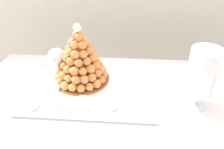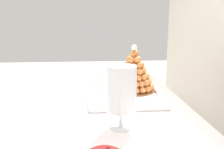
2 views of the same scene
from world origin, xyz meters
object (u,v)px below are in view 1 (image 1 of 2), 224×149
(croquembouche, at_px, (80,60))
(wine_glass, at_px, (57,57))
(dessert_cup_mid_left, at_px, (57,101))
(serving_tray, at_px, (90,89))
(creme_brulee_ramekin, at_px, (55,83))
(dessert_cup_mid_right, at_px, (111,103))
(dessert_cup_right, at_px, (138,106))
(dessert_cup_centre, at_px, (83,105))
(macaron_goblet, at_px, (203,73))
(dessert_cup_left, at_px, (31,102))

(croquembouche, bearing_deg, wine_glass, 176.16)
(croquembouche, bearing_deg, dessert_cup_mid_left, -107.81)
(serving_tray, bearing_deg, creme_brulee_ramekin, 176.86)
(croquembouche, relative_size, creme_brulee_ramekin, 2.96)
(dessert_cup_mid_right, distance_m, wine_glass, 0.36)
(serving_tray, height_order, creme_brulee_ramekin, creme_brulee_ramekin)
(dessert_cup_mid_left, bearing_deg, dessert_cup_right, -1.76)
(dessert_cup_centre, distance_m, macaron_goblet, 0.49)
(serving_tray, height_order, dessert_cup_right, dessert_cup_right)
(dessert_cup_left, height_order, dessert_cup_right, dessert_cup_left)
(dessert_cup_mid_left, height_order, macaron_goblet, macaron_goblet)
(dessert_cup_mid_right, bearing_deg, croquembouche, 128.86)
(dessert_cup_centre, height_order, creme_brulee_ramekin, dessert_cup_centre)
(dessert_cup_left, relative_size, dessert_cup_centre, 1.04)
(dessert_cup_centre, distance_m, wine_glass, 0.29)
(dessert_cup_left, relative_size, dessert_cup_mid_right, 0.97)
(dessert_cup_mid_right, bearing_deg, macaron_goblet, 9.45)
(dessert_cup_mid_left, distance_m, macaron_goblet, 0.60)
(serving_tray, distance_m, croquembouche, 0.14)
(croquembouche, relative_size, dessert_cup_centre, 5.23)
(serving_tray, distance_m, dessert_cup_left, 0.27)
(creme_brulee_ramekin, bearing_deg, dessert_cup_right, -20.73)
(dessert_cup_mid_right, height_order, wine_glass, wine_glass)
(dessert_cup_right, bearing_deg, serving_tray, 148.10)
(dessert_cup_mid_right, xyz_separation_m, wine_glass, (-0.28, 0.21, 0.09))
(croquembouche, bearing_deg, macaron_goblet, -15.08)
(dessert_cup_left, xyz_separation_m, dessert_cup_mid_left, (0.11, 0.02, -0.01))
(dessert_cup_left, height_order, creme_brulee_ramekin, dessert_cup_left)
(dessert_cup_mid_right, bearing_deg, wine_glass, 142.97)
(wine_glass, bearing_deg, croquembouche, -3.84)
(dessert_cup_mid_left, bearing_deg, macaron_goblet, 5.90)
(dessert_cup_mid_left, bearing_deg, dessert_cup_left, -170.36)
(serving_tray, bearing_deg, dessert_cup_left, -146.34)
(croquembouche, height_order, dessert_cup_left, croquembouche)
(dessert_cup_right, bearing_deg, dessert_cup_centre, -178.23)
(dessert_cup_mid_left, xyz_separation_m, creme_brulee_ramekin, (-0.05, 0.14, -0.01))
(dessert_cup_left, bearing_deg, dessert_cup_mid_right, 3.21)
(dessert_cup_mid_left, bearing_deg, dessert_cup_mid_right, 0.17)
(serving_tray, relative_size, dessert_cup_right, 10.61)
(wine_glass, bearing_deg, dessert_cup_mid_left, -76.58)
(croquembouche, xyz_separation_m, creme_brulee_ramekin, (-0.12, -0.06, -0.10))
(dessert_cup_right, relative_size, macaron_goblet, 0.22)
(serving_tray, xyz_separation_m, dessert_cup_mid_right, (0.11, -0.13, 0.03))
(dessert_cup_left, distance_m, dessert_cup_mid_right, 0.33)
(dessert_cup_right, bearing_deg, creme_brulee_ramekin, 159.27)
(serving_tray, height_order, dessert_cup_left, dessert_cup_left)
(dessert_cup_right, height_order, wine_glass, wine_glass)
(croquembouche, relative_size, dessert_cup_left, 5.03)
(croquembouche, bearing_deg, serving_tray, -54.68)
(dessert_cup_centre, xyz_separation_m, macaron_goblet, (0.47, 0.08, 0.13))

